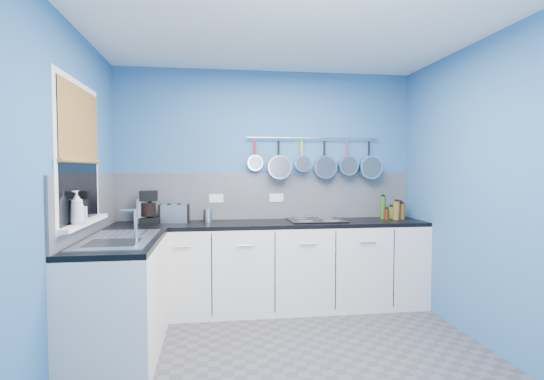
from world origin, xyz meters
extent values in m
cube|color=#47474C|center=(0.00, 0.00, -0.01)|extent=(3.20, 3.00, 0.02)
cube|color=white|center=(0.00, 0.00, 2.51)|extent=(3.20, 3.00, 0.02)
cube|color=#31649A|center=(0.00, 1.51, 1.25)|extent=(3.20, 0.02, 2.50)
cube|color=#31649A|center=(0.00, -1.51, 1.25)|extent=(3.20, 0.02, 2.50)
cube|color=#31649A|center=(-1.61, 0.00, 1.25)|extent=(0.02, 3.00, 2.50)
cube|color=#31649A|center=(1.61, 0.00, 1.25)|extent=(0.02, 3.00, 2.50)
cube|color=gray|center=(0.00, 1.49, 1.15)|extent=(3.20, 0.02, 0.50)
cube|color=gray|center=(-1.59, 0.60, 1.15)|extent=(0.02, 1.80, 0.50)
cube|color=silver|center=(0.00, 1.20, 0.43)|extent=(3.20, 0.60, 0.86)
cube|color=black|center=(0.00, 1.20, 0.88)|extent=(3.20, 0.60, 0.04)
cube|color=silver|center=(-1.30, 0.30, 0.43)|extent=(0.60, 1.20, 0.86)
cube|color=black|center=(-1.30, 0.30, 0.88)|extent=(0.60, 1.20, 0.04)
cube|color=white|center=(-1.58, 0.30, 1.55)|extent=(0.01, 1.00, 1.10)
cube|color=black|center=(-1.57, 0.30, 1.55)|extent=(0.01, 0.90, 1.00)
cube|color=#A56D31|center=(-1.56, 0.30, 1.77)|extent=(0.01, 0.90, 0.55)
cube|color=white|center=(-1.55, 0.30, 1.04)|extent=(0.10, 0.98, 0.03)
cube|color=silver|center=(-1.30, 0.30, 0.90)|extent=(0.50, 0.95, 0.01)
cube|color=white|center=(-0.55, 1.48, 1.13)|extent=(0.15, 0.01, 0.09)
cube|color=white|center=(0.10, 1.48, 1.13)|extent=(0.15, 0.01, 0.09)
cylinder|color=silver|center=(0.50, 1.45, 1.78)|extent=(1.45, 0.02, 0.02)
imported|color=white|center=(-1.53, 0.08, 1.17)|extent=(0.11, 0.11, 0.24)
imported|color=white|center=(-1.53, 0.17, 1.14)|extent=(0.09, 0.09, 0.17)
cylinder|color=white|center=(-1.29, 1.27, 1.02)|extent=(0.14, 0.14, 0.24)
cube|color=silver|center=(-0.98, 1.32, 0.99)|extent=(0.30, 0.19, 0.18)
cylinder|color=silver|center=(-0.64, 1.33, 0.97)|extent=(0.11, 0.11, 0.13)
cube|color=black|center=(0.48, 1.24, 0.91)|extent=(0.57, 0.50, 0.01)
cylinder|color=#8C5914|center=(1.46, 1.33, 0.99)|extent=(0.07, 0.07, 0.18)
cylinder|color=#3F721E|center=(1.36, 1.34, 0.96)|extent=(0.07, 0.07, 0.13)
cylinder|color=#265919|center=(1.25, 1.31, 1.02)|extent=(0.06, 0.06, 0.24)
cylinder|color=brown|center=(1.43, 1.23, 0.98)|extent=(0.06, 0.06, 0.17)
cylinder|color=brown|center=(1.36, 1.20, 1.00)|extent=(0.07, 0.07, 0.20)
cylinder|color=#4C190C|center=(1.26, 1.23, 0.96)|extent=(0.05, 0.05, 0.11)
camera|label=1|loc=(-0.57, -2.99, 1.43)|focal=27.44mm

